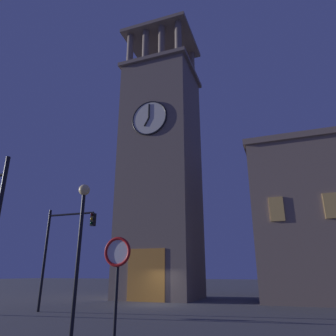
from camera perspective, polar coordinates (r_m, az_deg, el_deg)
The scene contains 5 objects.
ground_plane at distance 23.66m, azimuth -2.30°, elevation -24.03°, with size 200.00×200.00×0.00m, color #4C4C51.
clocktower at distance 30.39m, azimuth -1.26°, elevation 0.09°, with size 7.28×6.89×29.61m.
traffic_signal_mid at distance 20.15m, azimuth -19.29°, elevation -12.70°, with size 3.41×0.41×5.90m.
street_lamp at distance 12.41m, azimuth -15.86°, elevation -10.47°, with size 0.44×0.44×5.45m.
no_horn_sign at distance 8.59m, azimuth -9.41°, elevation -16.81°, with size 0.78×0.14×3.03m.
Camera 1 is at (-8.86, 21.84, 2.09)m, focal length 32.84 mm.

